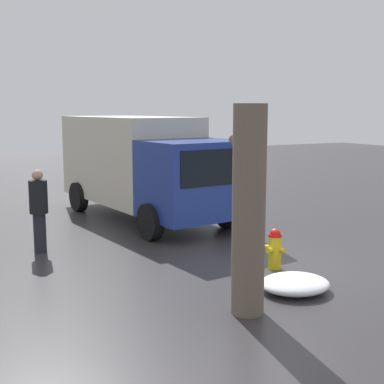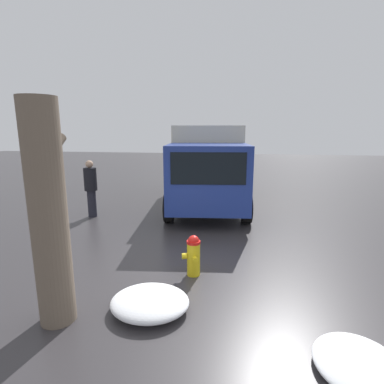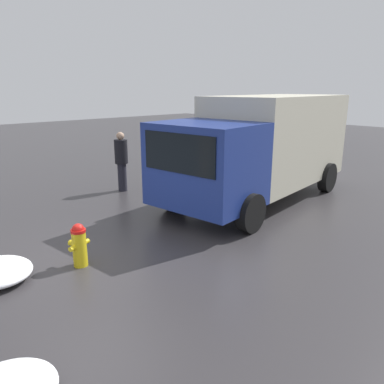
{
  "view_description": "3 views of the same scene",
  "coord_description": "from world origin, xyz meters",
  "px_view_note": "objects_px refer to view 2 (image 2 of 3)",
  "views": [
    {
      "loc": [
        -8.41,
        6.25,
        3.16
      ],
      "look_at": [
        2.11,
        0.76,
        1.31
      ],
      "focal_mm": 50.0,
      "sensor_mm": 36.0,
      "label": 1
    },
    {
      "loc": [
        -5.39,
        -0.83,
        2.82
      ],
      "look_at": [
        2.81,
        0.48,
        1.07
      ],
      "focal_mm": 28.0,
      "sensor_mm": 36.0,
      "label": 2
    },
    {
      "loc": [
        -2.8,
        -5.96,
        3.15
      ],
      "look_at": [
        2.88,
        0.09,
        0.83
      ],
      "focal_mm": 35.0,
      "sensor_mm": 36.0,
      "label": 3
    }
  ],
  "objects_px": {
    "tree_trunk": "(49,215)",
    "delivery_truck": "(207,162)",
    "pedestrian": "(91,186)",
    "fire_hydrant": "(193,255)"
  },
  "relations": [
    {
      "from": "tree_trunk",
      "to": "delivery_truck",
      "type": "bearing_deg",
      "value": -10.42
    },
    {
      "from": "pedestrian",
      "to": "fire_hydrant",
      "type": "bearing_deg",
      "value": -54.43
    },
    {
      "from": "tree_trunk",
      "to": "fire_hydrant",
      "type": "bearing_deg",
      "value": -46.03
    },
    {
      "from": "fire_hydrant",
      "to": "tree_trunk",
      "type": "bearing_deg",
      "value": 24.99
    },
    {
      "from": "tree_trunk",
      "to": "delivery_truck",
      "type": "height_order",
      "value": "tree_trunk"
    },
    {
      "from": "delivery_truck",
      "to": "pedestrian",
      "type": "distance_m",
      "value": 4.34
    },
    {
      "from": "fire_hydrant",
      "to": "tree_trunk",
      "type": "xyz_separation_m",
      "value": [
        -1.72,
        1.79,
        1.22
      ]
    },
    {
      "from": "fire_hydrant",
      "to": "pedestrian",
      "type": "distance_m",
      "value": 5.23
    },
    {
      "from": "tree_trunk",
      "to": "pedestrian",
      "type": "distance_m",
      "value": 5.62
    },
    {
      "from": "delivery_truck",
      "to": "pedestrian",
      "type": "xyz_separation_m",
      "value": [
        -2.48,
        3.51,
        -0.59
      ]
    }
  ]
}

